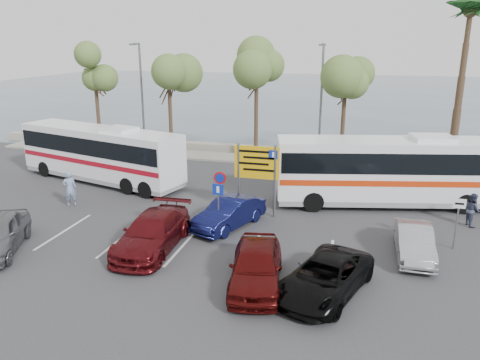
% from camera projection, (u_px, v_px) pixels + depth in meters
% --- Properties ---
extents(ground, '(120.00, 120.00, 0.00)m').
position_uv_depth(ground, '(218.00, 239.00, 20.46)').
color(ground, '#353537').
rests_on(ground, ground).
extents(kerb_strip, '(44.00, 2.40, 0.15)m').
position_uv_depth(kerb_strip, '(276.00, 161.00, 33.41)').
color(kerb_strip, gray).
rests_on(kerb_strip, ground).
extents(seawall, '(48.00, 0.80, 0.60)m').
position_uv_depth(seawall, '(281.00, 151.00, 35.20)').
color(seawall, gray).
rests_on(seawall, ground).
extents(sea, '(140.00, 140.00, 0.00)m').
position_uv_depth(sea, '(328.00, 93.00, 76.04)').
color(sea, '#39465B').
rests_on(sea, ground).
extents(tree_far_left, '(3.20, 3.20, 7.60)m').
position_uv_depth(tree_far_left, '(94.00, 68.00, 35.03)').
color(tree_far_left, '#382619').
rests_on(tree_far_left, kerb_strip).
extents(tree_left, '(3.20, 3.20, 7.20)m').
position_uv_depth(tree_left, '(169.00, 74.00, 33.66)').
color(tree_left, '#382619').
rests_on(tree_left, kerb_strip).
extents(tree_mid, '(3.20, 3.20, 8.00)m').
position_uv_depth(tree_mid, '(257.00, 66.00, 31.88)').
color(tree_mid, '#382619').
rests_on(tree_mid, kerb_strip).
extents(tree_right, '(3.20, 3.20, 7.40)m').
position_uv_depth(tree_right, '(346.00, 75.00, 30.56)').
color(tree_right, '#382619').
rests_on(tree_right, kerb_strip).
extents(palm_tree, '(4.80, 4.80, 11.20)m').
position_uv_depth(palm_tree, '(470.00, 13.00, 27.79)').
color(palm_tree, '#382619').
rests_on(palm_tree, kerb_strip).
extents(street_lamp_left, '(0.45, 1.15, 8.01)m').
position_uv_depth(street_lamp_left, '(141.00, 93.00, 34.10)').
color(street_lamp_left, slate).
rests_on(street_lamp_left, kerb_strip).
extents(street_lamp_right, '(0.45, 1.15, 8.01)m').
position_uv_depth(street_lamp_right, '(321.00, 99.00, 30.93)').
color(street_lamp_right, slate).
rests_on(street_lamp_right, kerb_strip).
extents(direction_sign, '(2.20, 0.12, 3.60)m').
position_uv_depth(direction_sign, '(257.00, 168.00, 22.48)').
color(direction_sign, slate).
rests_on(direction_sign, ground).
extents(sign_no_stop, '(0.60, 0.08, 2.35)m').
position_uv_depth(sign_no_stop, '(220.00, 187.00, 22.36)').
color(sign_no_stop, slate).
rests_on(sign_no_stop, ground).
extents(sign_parking, '(0.50, 0.07, 2.25)m').
position_uv_depth(sign_parking, '(218.00, 201.00, 20.82)').
color(sign_parking, slate).
rests_on(sign_parking, ground).
extents(sign_taxi, '(0.50, 0.07, 2.20)m').
position_uv_depth(sign_taxi, '(458.00, 217.00, 19.04)').
color(sign_taxi, slate).
rests_on(sign_taxi, ground).
extents(lane_markings, '(12.02, 4.20, 0.01)m').
position_uv_depth(lane_markings, '(185.00, 245.00, 19.81)').
color(lane_markings, silver).
rests_on(lane_markings, ground).
extents(coach_bus_left, '(11.46, 5.38, 3.50)m').
position_uv_depth(coach_bus_left, '(101.00, 156.00, 28.32)').
color(coach_bus_left, white).
rests_on(coach_bus_left, ground).
extents(coach_bus_right, '(12.22, 5.09, 3.72)m').
position_uv_depth(coach_bus_right, '(393.00, 173.00, 24.15)').
color(coach_bus_right, white).
rests_on(coach_bus_right, ground).
extents(car_blue, '(2.82, 4.34, 1.35)m').
position_uv_depth(car_blue, '(229.00, 213.00, 21.55)').
color(car_blue, '#0D1140').
rests_on(car_blue, ground).
extents(car_maroon, '(2.22, 5.12, 1.47)m').
position_uv_depth(car_maroon, '(152.00, 233.00, 19.24)').
color(car_maroon, '#540E12').
rests_on(car_maroon, ground).
extents(car_red, '(2.51, 4.70, 1.52)m').
position_uv_depth(car_red, '(256.00, 265.00, 16.38)').
color(car_red, '#4C0B0A').
rests_on(car_red, ground).
extents(suv_black, '(3.48, 5.01, 1.27)m').
position_uv_depth(suv_black, '(325.00, 277.00, 15.83)').
color(suv_black, black).
rests_on(suv_black, ground).
extents(car_silver_b, '(1.39, 3.84, 1.26)m').
position_uv_depth(car_silver_b, '(414.00, 242.00, 18.60)').
color(car_silver_b, '#97989D').
rests_on(car_silver_b, ground).
extents(pedestrian_near, '(0.82, 0.73, 1.88)m').
position_uv_depth(pedestrian_near, '(70.00, 189.00, 24.26)').
color(pedestrian_near, '#7E90B7').
rests_on(pedestrian_near, ground).
extents(pedestrian_far, '(0.79, 0.90, 1.58)m').
position_uv_depth(pedestrian_far, '(472.00, 210.00, 21.68)').
color(pedestrian_far, '#383F55').
rests_on(pedestrian_far, ground).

